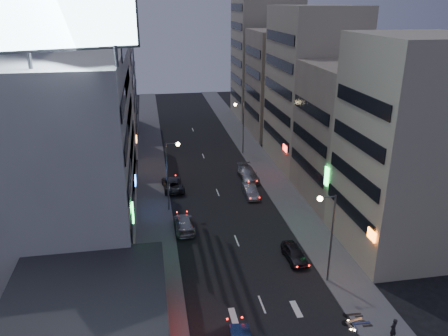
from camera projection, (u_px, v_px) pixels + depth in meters
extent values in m
cube|color=#4C4C4F|center=(153.00, 184.00, 57.20)|extent=(4.00, 120.00, 0.12)
cube|color=#4C4C4F|center=(271.00, 176.00, 59.79)|extent=(4.00, 120.00, 0.12)
cube|color=tan|center=(72.00, 325.00, 29.86)|extent=(8.00, 12.00, 3.60)
cube|color=black|center=(84.00, 299.00, 29.32)|extent=(11.00, 13.00, 0.25)
cube|color=black|center=(146.00, 301.00, 30.22)|extent=(0.12, 4.00, 0.90)
cube|color=#FF1E14|center=(147.00, 301.00, 30.23)|extent=(0.04, 3.70, 0.70)
cube|color=#BBBAB6|center=(58.00, 146.00, 43.35)|extent=(14.00, 24.00, 18.00)
cube|color=tan|center=(408.00, 149.00, 39.43)|extent=(10.00, 11.00, 20.00)
cube|color=tan|center=(354.00, 134.00, 50.80)|extent=(11.00, 12.00, 16.00)
cube|color=tan|center=(312.00, 88.00, 61.60)|extent=(10.00, 14.00, 22.00)
cube|color=#BBBAB6|center=(97.00, 89.00, 66.22)|extent=(11.00, 10.00, 20.00)
cube|color=gray|center=(102.00, 90.00, 78.99)|extent=(12.00, 10.00, 15.00)
cube|color=tan|center=(283.00, 84.00, 76.19)|extent=(11.00, 12.00, 18.00)
cube|color=tan|center=(265.00, 57.00, 88.07)|extent=(12.00, 12.00, 24.00)
cylinder|color=#595B60|center=(29.00, 58.00, 30.82)|extent=(0.30, 0.30, 1.50)
cylinder|color=#595B60|center=(116.00, 56.00, 31.79)|extent=(0.30, 0.30, 1.50)
cube|color=black|center=(68.00, 13.00, 30.25)|extent=(9.52, 3.75, 5.00)
cube|color=#B5E2F2|center=(69.00, 14.00, 30.07)|extent=(9.04, 3.34, 4.60)
cylinder|color=#595B60|center=(331.00, 239.00, 35.99)|extent=(0.16, 0.16, 8.00)
cylinder|color=#595B60|center=(327.00, 197.00, 34.48)|extent=(1.40, 0.10, 0.10)
sphere|color=#FFD88C|center=(320.00, 199.00, 34.42)|extent=(0.44, 0.44, 0.44)
cylinder|color=#595B60|center=(168.00, 177.00, 48.67)|extent=(0.16, 0.16, 8.00)
cylinder|color=#595B60|center=(172.00, 144.00, 47.38)|extent=(1.40, 0.10, 0.10)
sphere|color=#FFD88C|center=(178.00, 144.00, 47.51)|extent=(0.44, 0.44, 0.44)
cylinder|color=#595B60|center=(243.00, 129.00, 67.26)|extent=(0.16, 0.16, 8.00)
cylinder|color=#595B60|center=(239.00, 104.00, 65.75)|extent=(1.40, 0.10, 0.10)
sphere|color=#FFD88C|center=(235.00, 105.00, 65.68)|extent=(0.44, 0.44, 0.44)
imported|color=#252429|center=(294.00, 253.00, 40.35)|extent=(1.74, 4.04, 1.36)
imported|color=#A3A4AB|center=(250.00, 191.00, 53.55)|extent=(1.48, 4.15, 1.36)
imported|color=#2B2C31|center=(173.00, 184.00, 55.52)|extent=(2.79, 5.48, 1.48)
imported|color=gray|center=(248.00, 174.00, 58.61)|extent=(2.25, 5.43, 1.57)
imported|color=#989CA0|center=(184.00, 224.00, 45.68)|extent=(2.11, 4.94, 1.42)
imported|color=black|center=(393.00, 329.00, 30.67)|extent=(0.72, 0.60, 1.67)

